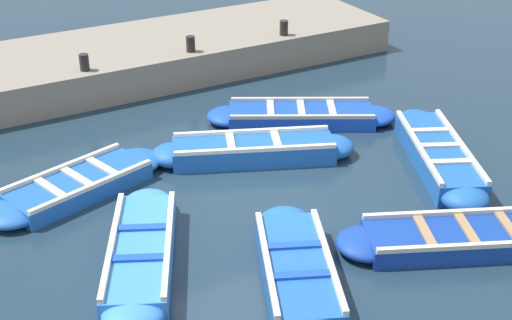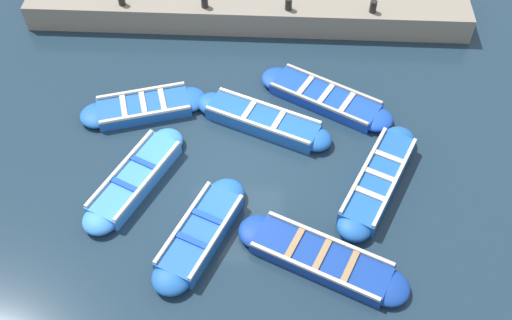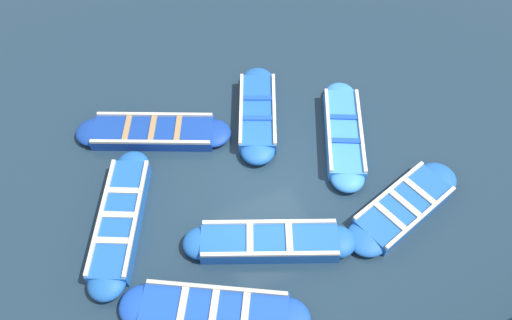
{
  "view_description": "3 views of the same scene",
  "coord_description": "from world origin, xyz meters",
  "px_view_note": "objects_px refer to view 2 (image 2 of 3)",
  "views": [
    {
      "loc": [
        -8.67,
        4.89,
        6.08
      ],
      "look_at": [
        0.66,
        -0.3,
        0.41
      ],
      "focal_mm": 50.0,
      "sensor_mm": 36.0,
      "label": 1
    },
    {
      "loc": [
        -9.13,
        -0.97,
        11.26
      ],
      "look_at": [
        -0.04,
        -0.53,
        0.31
      ],
      "focal_mm": 42.0,
      "sensor_mm": 36.0,
      "label": 2
    },
    {
      "loc": [
        5.69,
        -2.82,
        9.79
      ],
      "look_at": [
        -0.74,
        -0.04,
        0.17
      ],
      "focal_mm": 35.0,
      "sensor_mm": 36.0,
      "label": 3
    }
  ],
  "objects_px": {
    "boat_drifting": "(325,98)",
    "bollard_mid_south": "(205,2)",
    "boat_broadside": "(263,121)",
    "bollard_mid_north": "(289,4)",
    "boat_far_corner": "(321,258)",
    "bollard_north": "(373,7)",
    "boat_end_of_row": "(135,178)",
    "boat_alongside": "(200,233)",
    "boat_outer_left": "(144,107)",
    "boat_tucked": "(378,180)"
  },
  "relations": [
    {
      "from": "boat_drifting",
      "to": "boat_alongside",
      "type": "relative_size",
      "value": 1.13
    },
    {
      "from": "bollard_mid_north",
      "to": "boat_far_corner",
      "type": "bearing_deg",
      "value": -173.91
    },
    {
      "from": "boat_far_corner",
      "to": "boat_tucked",
      "type": "distance_m",
      "value": 2.54
    },
    {
      "from": "boat_broadside",
      "to": "bollard_mid_north",
      "type": "distance_m",
      "value": 4.02
    },
    {
      "from": "boat_end_of_row",
      "to": "bollard_north",
      "type": "bearing_deg",
      "value": -44.99
    },
    {
      "from": "bollard_mid_north",
      "to": "boat_alongside",
      "type": "bearing_deg",
      "value": 166.33
    },
    {
      "from": "boat_far_corner",
      "to": "boat_broadside",
      "type": "distance_m",
      "value": 4.17
    },
    {
      "from": "boat_outer_left",
      "to": "boat_end_of_row",
      "type": "bearing_deg",
      "value": -175.08
    },
    {
      "from": "boat_end_of_row",
      "to": "boat_alongside",
      "type": "relative_size",
      "value": 1.05
    },
    {
      "from": "boat_drifting",
      "to": "bollard_north",
      "type": "xyz_separation_m",
      "value": [
        2.97,
        -1.37,
        0.8
      ]
    },
    {
      "from": "boat_far_corner",
      "to": "boat_drifting",
      "type": "bearing_deg",
      "value": -2.45
    },
    {
      "from": "boat_end_of_row",
      "to": "boat_tucked",
      "type": "relative_size",
      "value": 0.94
    },
    {
      "from": "bollard_mid_north",
      "to": "boat_tucked",
      "type": "bearing_deg",
      "value": -158.86
    },
    {
      "from": "boat_drifting",
      "to": "bollard_mid_north",
      "type": "relative_size",
      "value": 10.7
    },
    {
      "from": "boat_tucked",
      "to": "bollard_mid_south",
      "type": "distance_m",
      "value": 7.38
    },
    {
      "from": "boat_drifting",
      "to": "bollard_mid_south",
      "type": "distance_m",
      "value": 4.63
    },
    {
      "from": "boat_far_corner",
      "to": "boat_alongside",
      "type": "bearing_deg",
      "value": 79.71
    },
    {
      "from": "bollard_mid_north",
      "to": "bollard_north",
      "type": "bearing_deg",
      "value": -90.0
    },
    {
      "from": "boat_far_corner",
      "to": "bollard_mid_south",
      "type": "relative_size",
      "value": 11.16
    },
    {
      "from": "bollard_north",
      "to": "boat_alongside",
      "type": "bearing_deg",
      "value": 150.26
    },
    {
      "from": "boat_alongside",
      "to": "bollard_north",
      "type": "height_order",
      "value": "bollard_north"
    },
    {
      "from": "boat_far_corner",
      "to": "boat_alongside",
      "type": "height_order",
      "value": "boat_alongside"
    },
    {
      "from": "boat_outer_left",
      "to": "boat_broadside",
      "type": "distance_m",
      "value": 3.15
    },
    {
      "from": "boat_end_of_row",
      "to": "boat_alongside",
      "type": "xyz_separation_m",
      "value": [
        -1.46,
        -1.7,
        0.01
      ]
    },
    {
      "from": "boat_broadside",
      "to": "bollard_north",
      "type": "bearing_deg",
      "value": -37.31
    },
    {
      "from": "boat_far_corner",
      "to": "bollard_mid_north",
      "type": "distance_m",
      "value": 7.92
    },
    {
      "from": "boat_tucked",
      "to": "bollard_mid_south",
      "type": "xyz_separation_m",
      "value": [
        5.7,
        4.62,
        0.75
      ]
    },
    {
      "from": "boat_alongside",
      "to": "boat_outer_left",
      "type": "bearing_deg",
      "value": 26.4
    },
    {
      "from": "boat_outer_left",
      "to": "bollard_north",
      "type": "bearing_deg",
      "value": -59.98
    },
    {
      "from": "boat_far_corner",
      "to": "bollard_north",
      "type": "xyz_separation_m",
      "value": [
        7.84,
        -1.58,
        0.8
      ]
    },
    {
      "from": "bollard_north",
      "to": "bollard_mid_north",
      "type": "relative_size",
      "value": 1.0
    },
    {
      "from": "bollard_mid_north",
      "to": "boat_end_of_row",
      "type": "bearing_deg",
      "value": 149.43
    },
    {
      "from": "bollard_mid_south",
      "to": "bollard_mid_north",
      "type": "bearing_deg",
      "value": -90.0
    },
    {
      "from": "boat_far_corner",
      "to": "boat_outer_left",
      "type": "xyz_separation_m",
      "value": [
        4.31,
        4.53,
        -0.0
      ]
    },
    {
      "from": "boat_end_of_row",
      "to": "bollard_north",
      "type": "relative_size",
      "value": 9.95
    },
    {
      "from": "boat_outer_left",
      "to": "boat_broadside",
      "type": "xyz_separation_m",
      "value": [
        -0.38,
        -3.13,
        0.04
      ]
    },
    {
      "from": "boat_end_of_row",
      "to": "boat_tucked",
      "type": "bearing_deg",
      "value": -87.97
    },
    {
      "from": "boat_drifting",
      "to": "bollard_north",
      "type": "relative_size",
      "value": 10.7
    },
    {
      "from": "boat_drifting",
      "to": "boat_alongside",
      "type": "bearing_deg",
      "value": 147.15
    },
    {
      "from": "boat_broadside",
      "to": "bollard_mid_south",
      "type": "relative_size",
      "value": 10.58
    },
    {
      "from": "boat_outer_left",
      "to": "bollard_mid_south",
      "type": "xyz_separation_m",
      "value": [
        3.53,
        -1.28,
        0.8
      ]
    },
    {
      "from": "boat_end_of_row",
      "to": "boat_tucked",
      "type": "distance_m",
      "value": 5.7
    },
    {
      "from": "bollard_mid_north",
      "to": "boat_broadside",
      "type": "bearing_deg",
      "value": 171.79
    },
    {
      "from": "boat_drifting",
      "to": "boat_broadside",
      "type": "distance_m",
      "value": 1.86
    },
    {
      "from": "boat_end_of_row",
      "to": "boat_alongside",
      "type": "bearing_deg",
      "value": -130.63
    },
    {
      "from": "boat_end_of_row",
      "to": "boat_broadside",
      "type": "xyz_separation_m",
      "value": [
        1.99,
        -2.92,
        0.01
      ]
    },
    {
      "from": "boat_tucked",
      "to": "bollard_mid_north",
      "type": "relative_size",
      "value": 10.55
    },
    {
      "from": "boat_outer_left",
      "to": "boat_alongside",
      "type": "bearing_deg",
      "value": -153.6
    },
    {
      "from": "boat_alongside",
      "to": "boat_broadside",
      "type": "relative_size",
      "value": 0.9
    },
    {
      "from": "boat_outer_left",
      "to": "boat_alongside",
      "type": "xyz_separation_m",
      "value": [
        -3.83,
        -1.9,
        0.04
      ]
    }
  ]
}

